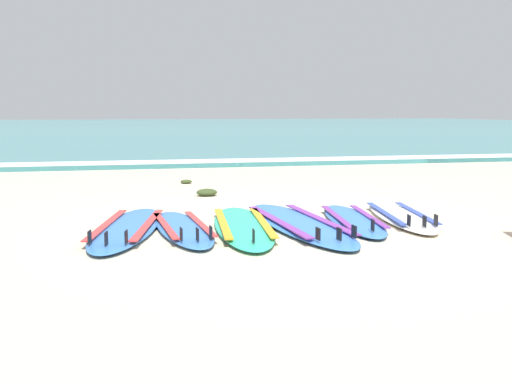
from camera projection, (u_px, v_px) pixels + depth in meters
ground_plane at (288, 226)px, 6.13m from camera, size 80.00×80.00×0.00m
sea at (151, 127)px, 41.26m from camera, size 80.00×60.00×0.10m
wave_foam_strip at (205, 163)px, 12.68m from camera, size 80.00×0.90×0.11m
surfboard_0 at (127, 228)px, 5.83m from camera, size 1.00×2.35×0.18m
surfboard_1 at (183, 228)px, 5.82m from camera, size 0.64×1.96×0.18m
surfboard_2 at (243, 226)px, 5.93m from camera, size 0.76×2.30×0.18m
surfboard_3 at (298, 223)px, 6.07m from camera, size 0.84×2.58×0.18m
surfboard_4 at (353, 220)px, 6.27m from camera, size 0.71×1.96×0.18m
surfboard_5 at (401, 216)px, 6.47m from camera, size 0.80×2.03×0.18m
seaweed_clump_near_shoreline at (207, 192)px, 8.24m from camera, size 0.29×0.23×0.10m
seaweed_clump_mid_sand at (186, 182)px, 9.63m from camera, size 0.19×0.15×0.07m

